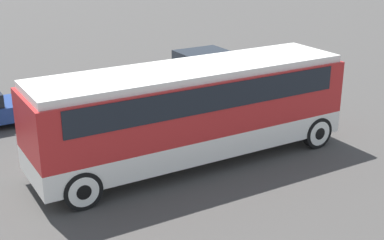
{
  "coord_description": "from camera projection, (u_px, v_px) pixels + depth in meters",
  "views": [
    {
      "loc": [
        -7.9,
        -13.43,
        7.06
      ],
      "look_at": [
        0.0,
        0.0,
        1.39
      ],
      "focal_mm": 50.0,
      "sensor_mm": 36.0,
      "label": 1
    }
  ],
  "objects": [
    {
      "name": "ground_plane",
      "position": [
        192.0,
        161.0,
        17.05
      ],
      "size": [
        120.0,
        120.0,
        0.0
      ],
      "primitive_type": "plane",
      "color": "#423F3D"
    },
    {
      "name": "tour_bus",
      "position": [
        195.0,
        105.0,
        16.46
      ],
      "size": [
        10.14,
        2.63,
        3.1
      ],
      "color": "silver",
      "rests_on": "ground_plane"
    },
    {
      "name": "parked_car_mid",
      "position": [
        223.0,
        80.0,
        23.3
      ],
      "size": [
        4.55,
        1.81,
        1.46
      ],
      "color": "#7A6B5B",
      "rests_on": "ground_plane"
    },
    {
      "name": "parked_car_far",
      "position": [
        204.0,
        65.0,
        25.86
      ],
      "size": [
        4.56,
        1.97,
        1.45
      ],
      "color": "silver",
      "rests_on": "ground_plane"
    }
  ]
}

